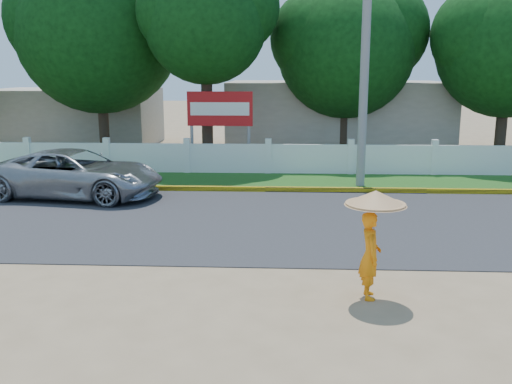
{
  "coord_description": "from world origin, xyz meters",
  "views": [
    {
      "loc": [
        0.56,
        -9.48,
        3.79
      ],
      "look_at": [
        0.0,
        2.0,
        1.3
      ],
      "focal_mm": 40.0,
      "sensor_mm": 36.0,
      "label": 1
    }
  ],
  "objects_px": {
    "utility_pole": "(364,71)",
    "monk_with_parasol": "(373,229)",
    "vehicle": "(76,174)",
    "billboard": "(220,113)"
  },
  "relations": [
    {
      "from": "vehicle",
      "to": "monk_with_parasol",
      "type": "bearing_deg",
      "value": -125.71
    },
    {
      "from": "vehicle",
      "to": "billboard",
      "type": "xyz_separation_m",
      "value": [
        3.76,
        5.3,
        1.42
      ]
    },
    {
      "from": "utility_pole",
      "to": "monk_with_parasol",
      "type": "bearing_deg",
      "value": -96.33
    },
    {
      "from": "utility_pole",
      "to": "vehicle",
      "type": "distance_m",
      "value": 9.47
    },
    {
      "from": "vehicle",
      "to": "billboard",
      "type": "relative_size",
      "value": 1.75
    },
    {
      "from": "utility_pole",
      "to": "monk_with_parasol",
      "type": "relative_size",
      "value": 4.01
    },
    {
      "from": "vehicle",
      "to": "monk_with_parasol",
      "type": "distance_m",
      "value": 10.64
    },
    {
      "from": "vehicle",
      "to": "monk_with_parasol",
      "type": "height_order",
      "value": "monk_with_parasol"
    },
    {
      "from": "vehicle",
      "to": "utility_pole",
      "type": "bearing_deg",
      "value": -68.68
    },
    {
      "from": "vehicle",
      "to": "monk_with_parasol",
      "type": "relative_size",
      "value": 2.79
    }
  ]
}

